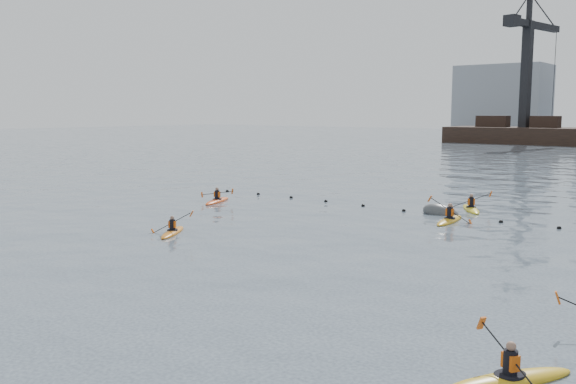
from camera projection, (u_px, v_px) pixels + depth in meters
name	position (u px, v px, depth m)	size (l,w,h in m)	color
ground	(118.00, 311.00, 18.56)	(400.00, 400.00, 0.00)	#363F4F
float_line	(427.00, 213.00, 36.43)	(33.24, 0.73, 0.24)	black
kayaker_0	(172.00, 231.00, 30.49)	(2.18, 3.01, 1.30)	orange
kayaker_1	(510.00, 378.00, 13.68)	(2.43, 3.22, 1.33)	gold
kayaker_2	(217.00, 200.00, 41.16)	(2.24, 3.52, 1.12)	#E84C15
kayaker_3	(450.00, 220.00, 33.76)	(2.58, 3.71, 1.52)	gold
kayaker_5	(471.00, 208.00, 37.71)	(2.54, 3.42, 1.35)	yellow
mooring_buoy	(441.00, 214.00, 36.37)	(2.23, 1.32, 1.11)	#3F4244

